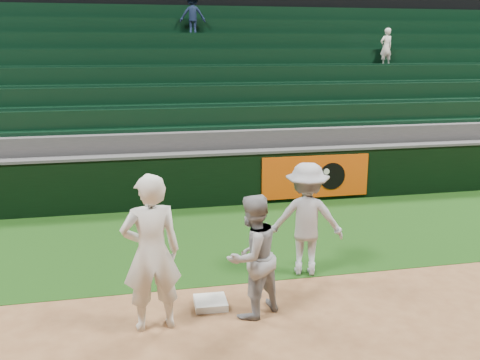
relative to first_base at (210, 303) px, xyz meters
name	(u,v)px	position (x,y,z in m)	size (l,w,h in m)	color
ground	(231,314)	(0.25, -0.28, -0.05)	(70.00, 70.00, 0.00)	brown
foul_grass	(201,239)	(0.25, 2.72, -0.05)	(36.00, 4.20, 0.01)	black
first_base	(210,303)	(0.00, 0.00, 0.00)	(0.45, 0.45, 0.10)	white
first_baseman	(151,253)	(-0.81, -0.42, 0.98)	(0.75, 0.49, 2.06)	silver
baserunner	(252,256)	(0.52, -0.34, 0.80)	(0.82, 0.64, 1.69)	#909299
base_coach	(306,219)	(1.67, 0.82, 0.86)	(1.17, 0.67, 1.81)	#A5A9B3
field_wall	(188,180)	(0.27, 4.92, 0.58)	(36.00, 0.45, 1.25)	black
stadium_seating	(171,113)	(0.24, 8.69, 1.65)	(36.00, 5.95, 5.09)	#363639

